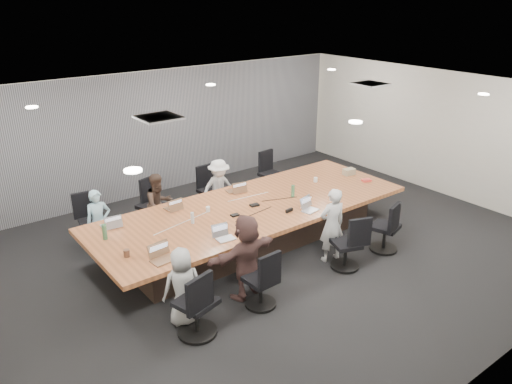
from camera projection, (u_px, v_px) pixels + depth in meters
floor at (269, 252)px, 9.04m from camera, size 10.00×8.00×0.00m
ceiling at (271, 98)px, 8.00m from camera, size 10.00×8.00×0.00m
wall_back at (161, 131)px, 11.47m from camera, size 10.00×0.00×2.80m
wall_front at (495, 280)px, 5.57m from camera, size 10.00×0.00×2.80m
wall_right at (441, 133)px, 11.33m from camera, size 0.00×8.00×2.80m
curtain at (163, 132)px, 11.41m from camera, size 9.80×0.04×2.80m
conference_table at (253, 223)px, 9.26m from camera, size 6.00×2.20×0.74m
chair_0 at (93, 225)px, 9.16m from camera, size 0.61×0.61×0.79m
chair_1 at (152, 210)px, 9.83m from camera, size 0.68×0.68×0.79m
chair_2 at (210, 194)px, 10.61m from camera, size 0.54×0.54×0.76m
chair_3 at (271, 178)px, 11.54m from camera, size 0.57×0.57×0.78m
chair_4 at (196, 308)px, 6.74m from camera, size 0.71×0.71×0.85m
chair_5 at (261, 284)px, 7.38m from camera, size 0.52×0.52×0.74m
chair_6 at (346, 248)px, 8.40m from camera, size 0.65×0.65×0.76m
chair_7 at (385, 231)px, 8.97m from camera, size 0.66×0.66×0.78m
person_0 at (99, 222)px, 8.83m from camera, size 0.48×0.36×1.19m
laptop_0 at (110, 225)px, 8.37m from camera, size 0.31×0.22×0.02m
person_1 at (159, 205)px, 9.49m from camera, size 0.67×0.57×1.24m
laptop_1 at (173, 208)px, 9.03m from camera, size 0.30×0.22×0.02m
person_2 at (219, 189)px, 10.26m from camera, size 0.85×0.56×1.24m
laptop_2 at (234, 191)px, 9.81m from camera, size 0.34×0.25×0.02m
person_4 at (183, 286)px, 6.94m from camera, size 0.63×0.47×1.16m
laptop_4 at (163, 260)px, 7.28m from camera, size 0.37×0.27×0.02m
person_5 at (246, 257)px, 7.52m from camera, size 1.28×0.49×1.36m
laptop_5 at (226, 239)px, 7.90m from camera, size 0.30×0.22×0.02m
person_6 at (332, 225)px, 8.55m from camera, size 0.55×0.42×1.34m
laptop_6 at (310, 210)px, 8.93m from camera, size 0.33×0.26×0.02m
bottle_green_left at (105, 232)px, 7.87m from camera, size 0.08×0.08×0.26m
bottle_green_right at (293, 191)px, 9.50m from camera, size 0.08×0.08×0.24m
bottle_clear at (192, 218)px, 8.42m from camera, size 0.07×0.07×0.20m
cup_white_far at (208, 209)px, 8.89m from camera, size 0.09×0.09×0.09m
cup_white_near at (316, 180)px, 10.27m from camera, size 0.10×0.10×0.10m
mug_brown at (127, 253)px, 7.38m from camera, size 0.11×0.11×0.11m
mic_left at (235, 215)px, 8.73m from camera, size 0.15×0.11×0.03m
mic_right at (254, 205)px, 9.14m from camera, size 0.18×0.13×0.03m
stapler at (289, 210)px, 8.88m from camera, size 0.17×0.06×0.06m
canvas_bag at (349, 172)px, 10.67m from camera, size 0.27×0.19×0.14m
snack_packet at (366, 180)px, 10.32m from camera, size 0.21×0.18×0.04m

